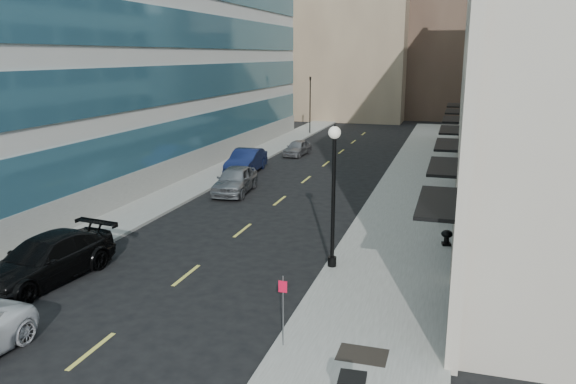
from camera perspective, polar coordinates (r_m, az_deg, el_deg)
The scene contains 16 objects.
sidewalk_right at distance 31.60m, azimuth 12.23°, elevation -1.73°, with size 5.00×80.00×0.15m, color gray.
sidewalk_left at distance 35.44m, azimuth -10.91°, elevation 0.02°, with size 3.00×80.00×0.15m, color gray.
building_left at distance 45.40m, azimuth -18.26°, elevation 15.18°, with size 16.14×46.00×20.00m.
skyline_tan_near at distance 79.80m, azimuth 7.24°, elevation 17.73°, with size 14.00×18.00×28.00m, color #9C8466.
skyline_tan_far at distance 91.58m, azimuth 1.89°, elevation 15.43°, with size 12.00×14.00×22.00m, color #9C8466.
skyline_stone at distance 76.88m, azimuth 23.75°, elevation 13.88°, with size 10.00×14.00×20.00m, color #B9B09C.
grate_far at distance 16.54m, azimuth 7.57°, elevation -16.07°, with size 1.40×1.00×0.01m, color black.
road_centerline at distance 30.26m, azimuth -2.57°, elevation -2.25°, with size 0.15×68.20×0.01m.
traffic_signal at distance 60.42m, azimuth 2.28°, elevation 11.27°, with size 0.66×0.66×6.98m.
car_black_pickup at distance 23.16m, azimuth -23.39°, elevation -6.31°, with size 2.39×5.87×1.70m, color black.
car_silver_sedan at distance 34.79m, azimuth -5.40°, elevation 1.23°, with size 1.97×4.89×1.66m, color gray.
car_blue_sedan at distance 40.85m, azimuth -4.29°, elevation 3.15°, with size 1.80×5.15×1.70m, color #121B44.
car_grey_sedan at distance 47.84m, azimuth 0.95°, elevation 4.51°, with size 1.53×3.80×1.30m, color slate.
lamppost at distance 21.66m, azimuth 4.65°, elevation 0.81°, with size 0.48×0.48×5.72m.
sign_post at distance 16.25m, azimuth -0.52°, elevation -10.97°, with size 0.25×0.06×2.14m.
urn_planter at distance 25.81m, azimuth 15.83°, elevation -4.32°, with size 0.49×0.49×0.69m.
Camera 1 is at (9.71, -10.41, 8.35)m, focal length 35.00 mm.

